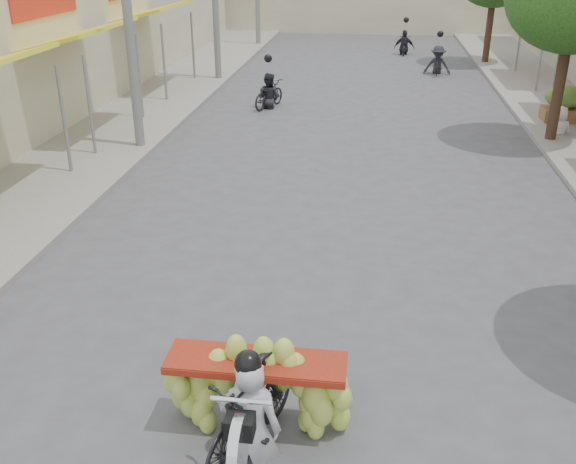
# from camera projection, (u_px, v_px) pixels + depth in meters

# --- Properties ---
(sidewalk_left) EXTENTS (4.00, 60.00, 0.12)m
(sidewalk_left) POSITION_uv_depth(u_px,v_px,m) (124.00, 116.00, 19.73)
(sidewalk_left) COLOR gray
(sidewalk_left) RESTS_ON ground
(produce_crate_far) EXTENTS (1.20, 0.88, 1.16)m
(produce_crate_far) POSITION_uv_depth(u_px,v_px,m) (565.00, 101.00, 18.80)
(produce_crate_far) COLOR brown
(produce_crate_far) RESTS_ON ground
(banana_motorbike) EXTENTS (2.20, 1.93, 2.24)m
(banana_motorbike) POSITION_uv_depth(u_px,v_px,m) (253.00, 388.00, 6.76)
(banana_motorbike) COLOR black
(banana_motorbike) RESTS_ON ground
(pedestrian) EXTENTS (0.77, 0.50, 1.50)m
(pedestrian) POSITION_uv_depth(u_px,v_px,m) (562.00, 106.00, 17.54)
(pedestrian) COLOR white
(pedestrian) RESTS_ON ground
(bg_motorbike_a) EXTENTS (1.11, 1.65, 1.95)m
(bg_motorbike_a) POSITION_uv_depth(u_px,v_px,m) (268.00, 84.00, 20.69)
(bg_motorbike_a) COLOR black
(bg_motorbike_a) RESTS_ON ground
(bg_motorbike_b) EXTENTS (1.11, 1.74, 1.95)m
(bg_motorbike_b) POSITION_uv_depth(u_px,v_px,m) (439.00, 53.00, 25.84)
(bg_motorbike_b) COLOR black
(bg_motorbike_b) RESTS_ON ground
(bg_motorbike_c) EXTENTS (1.01, 1.44, 1.95)m
(bg_motorbike_c) POSITION_uv_depth(u_px,v_px,m) (405.00, 36.00, 30.21)
(bg_motorbike_c) COLOR black
(bg_motorbike_c) RESTS_ON ground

